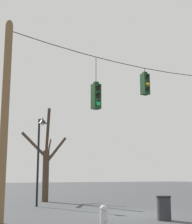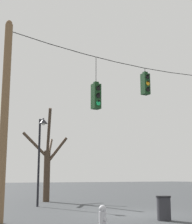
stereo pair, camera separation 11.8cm
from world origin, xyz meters
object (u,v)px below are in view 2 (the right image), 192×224
Objects in this scene: utility_pole_left at (4,117)px; bare_tree at (47,163)px; street_lamp at (41,141)px; traffic_light_near_right_pole at (145,84)px; trash_bin at (164,208)px; fire_hydrant at (103,218)px; traffic_light_over_intersection at (96,96)px.

utility_pole_left reaches higher than bare_tree.
utility_pole_left is 6.93m from street_lamp.
utility_pole_left is 1.25× the size of bare_tree.
street_lamp is (-2.92, 5.73, -2.44)m from traffic_light_near_right_pole.
utility_pole_left is at bearing 156.38° from trash_bin.
traffic_light_near_right_pole is 0.27× the size of street_lamp.
traffic_light_near_right_pole is 6.88m from street_lamp.
bare_tree reaches higher than trash_bin.
street_lamp is 9.77m from fire_hydrant.
bare_tree is (5.91, 9.41, -1.22)m from utility_pole_left.
bare_tree is 13.46m from fire_hydrant.
fire_hydrant is at bearing -164.53° from trash_bin.
bare_tree is (2.02, 3.68, -1.04)m from street_lamp.
street_lamp is 4.33m from bare_tree.
traffic_light_near_right_pole is 0.22× the size of bare_tree.
trash_bin is (3.34, 0.92, 0.07)m from fire_hydrant.
utility_pole_left reaches higher than street_lamp.
bare_tree reaches higher than fire_hydrant.
utility_pole_left is 3.22× the size of traffic_light_over_intersection.
traffic_light_over_intersection is at bearing -101.54° from bare_tree.
street_lamp is 6.53× the size of fire_hydrant.
bare_tree is (-0.89, 9.41, -3.47)m from traffic_light_near_right_pole.
street_lamp is at bearing 55.89° from utility_pole_left.
fire_hydrant is (-1.73, -9.06, -3.23)m from street_lamp.
traffic_light_over_intersection reaches higher than bare_tree.
street_lamp is 0.81× the size of bare_tree.
utility_pole_left is 4.19m from traffic_light_over_intersection.
traffic_light_over_intersection is 5.92m from street_lamp.
traffic_light_over_intersection reaches higher than traffic_light_near_right_pole.
bare_tree is 8.06× the size of fire_hydrant.
trash_bin is at bearing 15.47° from fire_hydrant.
traffic_light_over_intersection reaches higher than street_lamp.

